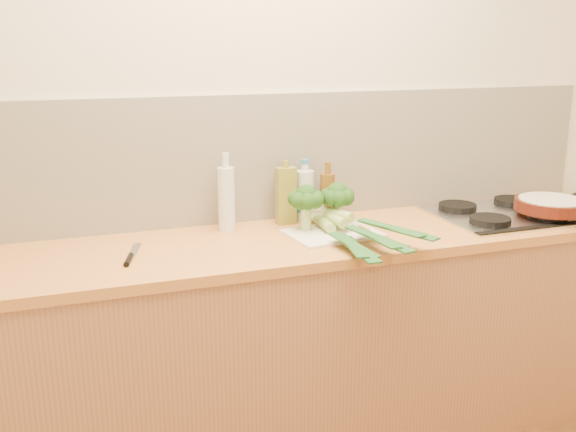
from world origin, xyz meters
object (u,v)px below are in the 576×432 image
object	(u,v)px
gas_hob	(502,213)
chefs_knife	(130,257)
chopping_board	(333,233)
skillet	(552,205)

from	to	relation	value
gas_hob	chefs_knife	distance (m)	1.62
gas_hob	chopping_board	size ratio (longest dim) A/B	1.64
skillet	chefs_knife	bearing A→B (deg)	153.52
skillet	chopping_board	bearing A→B (deg)	149.72
chopping_board	chefs_knife	distance (m)	0.80
gas_hob	chefs_knife	world-z (taller)	gas_hob
chopping_board	chefs_knife	world-z (taller)	chefs_knife
chefs_knife	gas_hob	bearing A→B (deg)	16.63
chefs_knife	skillet	world-z (taller)	skillet
chopping_board	chefs_knife	size ratio (longest dim) A/B	1.34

